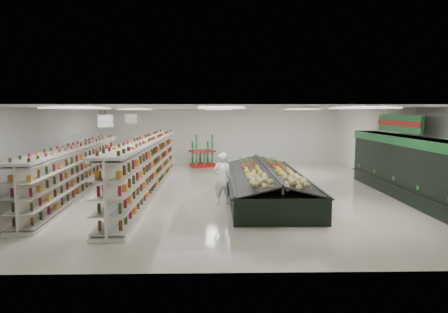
{
  "coord_description": "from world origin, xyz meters",
  "views": [
    {
      "loc": [
        -0.15,
        -15.31,
        3.07
      ],
      "look_at": [
        0.19,
        0.89,
        1.23
      ],
      "focal_mm": 32.0,
      "sensor_mm": 36.0,
      "label": 1
    }
  ],
  "objects_px": {
    "gondola_center": "(148,169)",
    "shopper_background": "(139,154)",
    "soda_endcap": "(202,153)",
    "gondola_left": "(78,172)",
    "produce_island": "(266,182)",
    "shopper_main": "(222,178)"
  },
  "relations": [
    {
      "from": "gondola_center",
      "to": "soda_endcap",
      "type": "relative_size",
      "value": 7.09
    },
    {
      "from": "shopper_main",
      "to": "shopper_background",
      "type": "height_order",
      "value": "shopper_background"
    },
    {
      "from": "soda_endcap",
      "to": "shopper_main",
      "type": "xyz_separation_m",
      "value": [
        0.95,
        -8.96,
        0.07
      ]
    },
    {
      "from": "produce_island",
      "to": "shopper_background",
      "type": "distance_m",
      "value": 8.2
    },
    {
      "from": "gondola_left",
      "to": "soda_endcap",
      "type": "height_order",
      "value": "gondola_left"
    },
    {
      "from": "produce_island",
      "to": "soda_endcap",
      "type": "relative_size",
      "value": 4.65
    },
    {
      "from": "gondola_center",
      "to": "shopper_main",
      "type": "distance_m",
      "value": 3.36
    },
    {
      "from": "soda_endcap",
      "to": "shopper_background",
      "type": "relative_size",
      "value": 0.89
    },
    {
      "from": "shopper_main",
      "to": "produce_island",
      "type": "bearing_deg",
      "value": -162.1
    },
    {
      "from": "gondola_left",
      "to": "produce_island",
      "type": "distance_m",
      "value": 6.98
    },
    {
      "from": "gondola_center",
      "to": "produce_island",
      "type": "xyz_separation_m",
      "value": [
        4.35,
        -0.78,
        -0.41
      ]
    },
    {
      "from": "produce_island",
      "to": "shopper_main",
      "type": "bearing_deg",
      "value": -144.64
    },
    {
      "from": "gondola_center",
      "to": "shopper_background",
      "type": "bearing_deg",
      "value": 104.57
    },
    {
      "from": "gondola_left",
      "to": "shopper_background",
      "type": "height_order",
      "value": "shopper_background"
    },
    {
      "from": "gondola_left",
      "to": "shopper_background",
      "type": "bearing_deg",
      "value": 73.5
    },
    {
      "from": "gondola_left",
      "to": "shopper_background",
      "type": "xyz_separation_m",
      "value": [
        1.26,
        5.2,
        0.1
      ]
    },
    {
      "from": "shopper_main",
      "to": "shopper_background",
      "type": "xyz_separation_m",
      "value": [
        -4.09,
        7.02,
        0.07
      ]
    },
    {
      "from": "shopper_background",
      "to": "gondola_center",
      "type": "bearing_deg",
      "value": -131.44
    },
    {
      "from": "produce_island",
      "to": "shopper_main",
      "type": "xyz_separation_m",
      "value": [
        -1.58,
        -1.12,
        0.34
      ]
    },
    {
      "from": "gondola_left",
      "to": "soda_endcap",
      "type": "relative_size",
      "value": 6.36
    },
    {
      "from": "gondola_center",
      "to": "produce_island",
      "type": "distance_m",
      "value": 4.44
    },
    {
      "from": "gondola_left",
      "to": "produce_island",
      "type": "height_order",
      "value": "gondola_left"
    }
  ]
}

